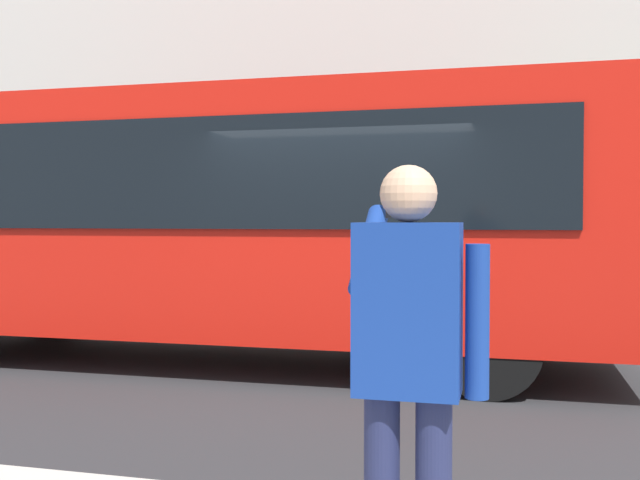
{
  "coord_description": "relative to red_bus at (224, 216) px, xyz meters",
  "views": [
    {
      "loc": [
        -1.57,
        7.27,
        1.64
      ],
      "look_at": [
        0.57,
        -1.01,
        1.4
      ],
      "focal_mm": 40.97,
      "sensor_mm": 36.0,
      "label": 1
    }
  ],
  "objects": [
    {
      "name": "red_bus",
      "position": [
        0.0,
        0.0,
        0.0
      ],
      "size": [
        9.05,
        2.54,
        3.08
      ],
      "color": "red",
      "rests_on": "ground_plane"
    },
    {
      "name": "pedestrian_photographer",
      "position": [
        -2.83,
        5.12,
        -0.54
      ],
      "size": [
        0.53,
        0.52,
        1.7
      ],
      "color": "#1E2347",
      "rests_on": "sidewalk_curb"
    },
    {
      "name": "ground_plane",
      "position": [
        -1.63,
        0.64,
        -1.68
      ],
      "size": [
        60.0,
        60.0,
        0.0
      ],
      "primitive_type": "plane",
      "color": "#2B2B2D"
    }
  ]
}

